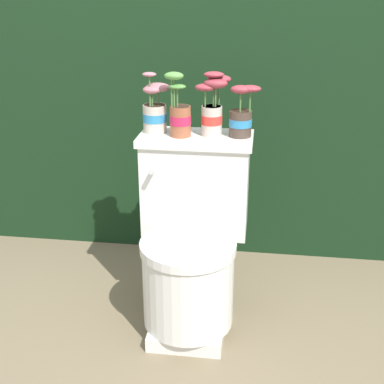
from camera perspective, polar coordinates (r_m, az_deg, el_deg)
ground_plane at (r=2.31m, az=-1.95°, el=-13.87°), size 12.00×12.00×0.00m
hedge_backdrop at (r=2.92m, az=1.09°, el=8.14°), size 4.22×0.62×1.29m
toilet at (r=2.15m, az=-0.07°, el=-5.36°), size 0.45×0.53×0.77m
potted_plant_left at (r=2.14m, az=-3.98°, el=8.64°), size 0.11×0.10×0.24m
potted_plant_midleft at (r=2.09m, az=-1.35°, el=8.36°), size 0.10×0.09×0.25m
potted_plant_middle at (r=2.09m, az=2.23°, el=9.21°), size 0.13×0.10×0.25m
potted_plant_midright at (r=2.09m, az=5.28°, el=8.06°), size 0.12×0.10×0.21m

